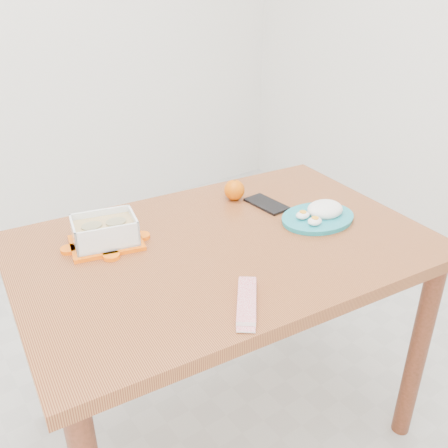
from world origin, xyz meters
TOP-DOWN VIEW (x-y plane):
  - ground at (0.00, 0.00)m, footprint 3.50×3.50m
  - dining_table at (0.07, -0.12)m, footprint 1.26×0.91m
  - food_container at (-0.21, 0.07)m, footprint 0.23×0.19m
  - orange_fruit at (0.28, 0.10)m, footprint 0.07×0.07m
  - rice_plate at (0.41, -0.18)m, footprint 0.26×0.26m
  - candy_bar at (-0.05, -0.39)m, footprint 0.15×0.17m
  - smartphone at (0.34, 0.00)m, footprint 0.08×0.16m

SIDE VIEW (x-z plane):
  - ground at x=0.00m, z-range 0.00..0.00m
  - dining_table at x=0.07m, z-range 0.27..1.02m
  - smartphone at x=0.34m, z-range 0.75..0.76m
  - candy_bar at x=-0.05m, z-range 0.75..0.77m
  - rice_plate at x=0.41m, z-range 0.74..0.80m
  - orange_fruit at x=0.28m, z-range 0.75..0.82m
  - food_container at x=-0.21m, z-range 0.75..0.83m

